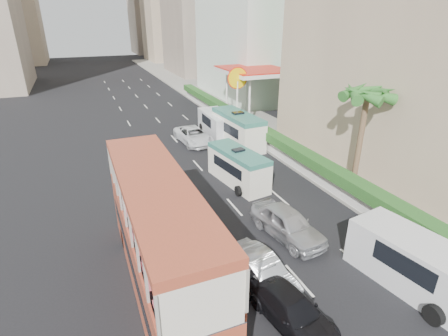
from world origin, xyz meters
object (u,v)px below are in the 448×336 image
car_silver_lane_a (260,282)px  car_black (290,322)px  car_silver_lane_b (286,236)px  minibus_near (238,167)px  palm_tree (360,143)px  shell_station (254,94)px  double_decker_bus (160,236)px  panel_van_near (417,265)px  panel_van_far (217,124)px  van_asset (194,143)px  minibus_far (238,129)px

car_silver_lane_a → car_black: bearing=-99.5°
car_silver_lane_b → minibus_near: (0.34, 6.92, 1.19)m
car_silver_lane_a → minibus_near: size_ratio=0.75×
palm_tree → shell_station: (2.20, 19.00, -0.63)m
double_decker_bus → panel_van_near: double_decker_bus is taller
minibus_near → panel_van_near: minibus_near is taller
car_black → panel_van_far: bearing=66.0°
van_asset → double_decker_bus: bearing=-116.8°
panel_van_near → palm_tree: 9.28m
minibus_far → shell_station: shell_station is taller
minibus_near → palm_tree: 8.02m
palm_tree → shell_station: bearing=83.4°
double_decker_bus → car_silver_lane_b: double_decker_bus is taller
van_asset → shell_station: shell_station is taller
shell_station → minibus_near: bearing=-120.4°
car_silver_lane_a → car_silver_lane_b: (2.94, 2.56, 0.00)m
minibus_far → shell_station: 9.55m
car_black → car_silver_lane_b: bearing=50.3°
car_black → minibus_far: minibus_far is taller
panel_van_near → panel_van_far: (-0.09, 22.73, -0.02)m
car_silver_lane_b → shell_station: 23.85m
car_silver_lane_a → double_decker_bus: bearing=149.5°
car_silver_lane_a → shell_station: 27.38m
minibus_near → palm_tree: size_ratio=0.84×
double_decker_bus → minibus_near: size_ratio=2.05×
double_decker_bus → minibus_near: bearing=48.1°
double_decker_bus → car_silver_lane_a: size_ratio=2.72×
car_silver_lane_b → car_silver_lane_a: bearing=-147.6°
shell_station → minibus_far: bearing=-125.4°
panel_van_near → shell_station: (6.06, 27.13, 1.63)m
van_asset → shell_station: (9.03, 5.81, 2.75)m
van_asset → palm_tree: palm_tree is taller
palm_tree → car_black: bearing=-141.4°
shell_station → car_silver_lane_b: bearing=-112.6°
minibus_far → minibus_near: bearing=-117.8°
panel_van_near → shell_station: shell_station is taller
car_silver_lane_b → shell_station: size_ratio=0.59×
car_silver_lane_b → van_asset: car_silver_lane_b is taller
car_black → van_asset: (2.97, 21.01, 0.00)m
panel_van_far → shell_station: shell_station is taller
minibus_near → panel_van_far: 10.87m
car_black → palm_tree: 12.99m
van_asset → shell_station: bearing=28.0°
van_asset → car_silver_lane_a: bearing=-103.9°
car_silver_lane_b → minibus_near: 7.03m
double_decker_bus → panel_van_near: size_ratio=1.97×
minibus_near → minibus_far: minibus_far is taller
car_silver_lane_a → car_black: (0.04, -2.38, 0.00)m
car_black → shell_station: size_ratio=0.53×
minibus_near → minibus_far: size_ratio=0.83×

